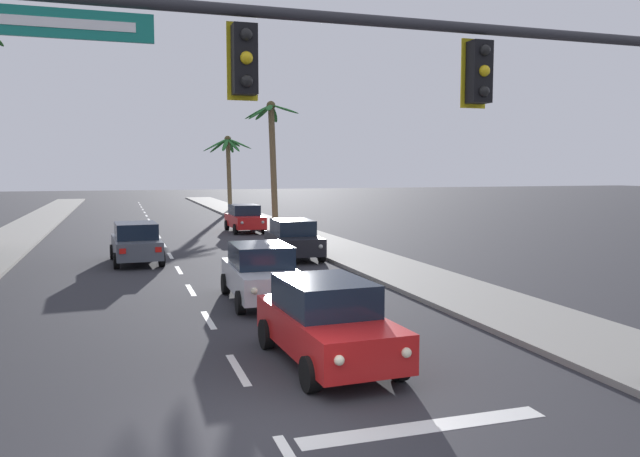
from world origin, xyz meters
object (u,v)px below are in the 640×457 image
object	(u,v)px
sedan_lead_at_stop_bar	(326,321)
palm_right_third	(272,143)
sedan_oncoming_far	(136,242)
sedan_parked_nearest_kerb	(245,218)
palm_right_farthest	(228,156)
sedan_third_in_queue	(261,273)
traffic_signal_mast	(481,108)
sedan_parked_mid_kerb	(293,239)

from	to	relation	value
sedan_lead_at_stop_bar	palm_right_third	size ratio (longest dim) A/B	0.54
sedan_oncoming_far	palm_right_third	bearing A→B (deg)	57.39
sedan_parked_nearest_kerb	palm_right_farthest	size ratio (longest dim) A/B	0.65
sedan_third_in_queue	sedan_lead_at_stop_bar	bearing A→B (deg)	-90.23
sedan_third_in_queue	palm_right_third	bearing A→B (deg)	75.74
sedan_lead_at_stop_bar	sedan_oncoming_far	xyz separation A→B (m)	(-3.28, 15.12, 0.00)
traffic_signal_mast	sedan_parked_mid_kerb	xyz separation A→B (m)	(1.87, 17.66, -3.95)
sedan_oncoming_far	palm_right_farthest	xyz separation A→B (m)	(8.93, 30.12, 4.15)
sedan_parked_nearest_kerb	palm_right_farthest	world-z (taller)	palm_right_farthest
traffic_signal_mast	palm_right_farthest	world-z (taller)	palm_right_farthest
sedan_oncoming_far	sedan_parked_nearest_kerb	xyz separation A→B (m)	(6.74, 11.32, 0.00)
traffic_signal_mast	palm_right_third	world-z (taller)	palm_right_third
sedan_lead_at_stop_bar	palm_right_third	bearing A→B (deg)	78.56
traffic_signal_mast	palm_right_farthest	distance (m)	48.66
sedan_parked_nearest_kerb	sedan_parked_mid_kerb	size ratio (longest dim) A/B	0.99
palm_right_third	sedan_parked_mid_kerb	bearing A→B (deg)	-100.13
traffic_signal_mast	sedan_parked_mid_kerb	size ratio (longest dim) A/B	2.41
traffic_signal_mast	sedan_oncoming_far	xyz separation A→B (m)	(-4.68, 18.35, -3.95)
sedan_oncoming_far	sedan_parked_nearest_kerb	distance (m)	13.18
sedan_lead_at_stop_bar	sedan_parked_mid_kerb	distance (m)	14.79
sedan_parked_mid_kerb	palm_right_farthest	xyz separation A→B (m)	(2.37, 30.81, 4.15)
sedan_parked_mid_kerb	palm_right_farthest	distance (m)	31.18
sedan_parked_nearest_kerb	palm_right_third	size ratio (longest dim) A/B	0.53
sedan_parked_mid_kerb	palm_right_third	distance (m)	16.13
sedan_third_in_queue	palm_right_farthest	distance (m)	39.73
traffic_signal_mast	sedan_third_in_queue	bearing A→B (deg)	98.40
sedan_third_in_queue	sedan_parked_mid_kerb	bearing A→B (deg)	68.60
sedan_lead_at_stop_bar	sedan_parked_nearest_kerb	xyz separation A→B (m)	(3.46, 26.44, 0.00)
palm_right_third	sedan_third_in_queue	bearing A→B (deg)	-104.26
traffic_signal_mast	sedan_lead_at_stop_bar	xyz separation A→B (m)	(-1.41, 3.23, -3.95)
sedan_third_in_queue	sedan_parked_nearest_kerb	size ratio (longest dim) A/B	1.00
sedan_lead_at_stop_bar	sedan_third_in_queue	xyz separation A→B (m)	(0.02, 6.13, 0.00)
sedan_third_in_queue	palm_right_third	world-z (taller)	palm_right_third
traffic_signal_mast	palm_right_farthest	xyz separation A→B (m)	(4.24, 48.47, 0.20)
traffic_signal_mast	sedan_third_in_queue	size ratio (longest dim) A/B	2.42
traffic_signal_mast	sedan_parked_nearest_kerb	world-z (taller)	traffic_signal_mast
sedan_parked_mid_kerb	sedan_oncoming_far	bearing A→B (deg)	174.00
sedan_lead_at_stop_bar	palm_right_third	world-z (taller)	palm_right_third
sedan_parked_nearest_kerb	palm_right_farthest	xyz separation A→B (m)	(2.19, 18.80, 4.15)
traffic_signal_mast	sedan_parked_mid_kerb	distance (m)	18.19
palm_right_farthest	traffic_signal_mast	bearing A→B (deg)	-95.00
sedan_third_in_queue	palm_right_farthest	size ratio (longest dim) A/B	0.65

